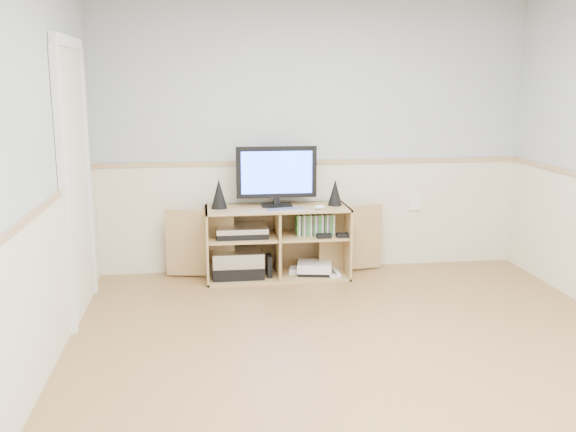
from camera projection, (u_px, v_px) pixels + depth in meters
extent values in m
cube|color=#A57C49|center=(372.00, 369.00, 4.03)|extent=(4.00, 4.50, 0.02)
cube|color=#A0A9AE|center=(21.00, 176.00, 3.51)|extent=(0.02, 4.50, 2.50)
cube|color=#A0A9AE|center=(313.00, 137.00, 5.96)|extent=(4.00, 0.02, 2.50)
cube|color=beige|center=(313.00, 216.00, 6.10)|extent=(4.00, 0.01, 1.00)
cube|color=tan|center=(313.00, 162.00, 5.98)|extent=(4.00, 0.02, 0.04)
cube|color=silver|center=(75.00, 184.00, 4.82)|extent=(0.03, 0.82, 2.00)
cube|color=tan|center=(277.00, 275.00, 5.89)|extent=(1.29, 0.48, 0.02)
cube|color=tan|center=(277.00, 208.00, 5.77)|extent=(1.29, 0.48, 0.02)
cube|color=tan|center=(207.00, 245.00, 5.75)|extent=(0.02, 0.48, 0.65)
cube|color=tan|center=(346.00, 240.00, 5.91)|extent=(0.02, 0.48, 0.65)
cube|color=tan|center=(274.00, 236.00, 6.05)|extent=(1.29, 0.02, 0.65)
cube|color=tan|center=(277.00, 242.00, 5.83)|extent=(0.02, 0.46, 0.61)
cube|color=tan|center=(242.00, 237.00, 5.78)|extent=(0.61, 0.44, 0.02)
cube|color=tan|center=(312.00, 235.00, 5.86)|extent=(0.61, 0.44, 0.02)
cube|color=tan|center=(200.00, 243.00, 5.80)|extent=(0.62, 0.13, 0.61)
cube|color=tan|center=(351.00, 238.00, 5.98)|extent=(0.62, 0.13, 0.61)
cube|color=black|center=(277.00, 205.00, 5.81)|extent=(0.27, 0.18, 0.02)
cube|color=black|center=(277.00, 201.00, 5.80)|extent=(0.05, 0.04, 0.06)
cube|color=black|center=(276.00, 172.00, 5.75)|extent=(0.72, 0.05, 0.46)
cube|color=blue|center=(277.00, 173.00, 5.72)|extent=(0.64, 0.01, 0.38)
cone|color=black|center=(219.00, 194.00, 5.69)|extent=(0.14, 0.14, 0.26)
cone|color=black|center=(335.00, 192.00, 5.83)|extent=(0.13, 0.13, 0.24)
cube|color=silver|center=(286.00, 209.00, 5.63)|extent=(0.34, 0.19, 0.01)
ellipsoid|color=white|center=(320.00, 207.00, 5.67)|extent=(0.11, 0.08, 0.04)
cube|color=black|center=(238.00, 270.00, 5.83)|extent=(0.46, 0.34, 0.11)
cube|color=silver|center=(238.00, 257.00, 5.81)|extent=(0.46, 0.34, 0.13)
cube|color=black|center=(242.00, 234.00, 5.77)|extent=(0.46, 0.32, 0.05)
cube|color=silver|center=(242.00, 229.00, 5.76)|extent=(0.46, 0.32, 0.05)
cube|color=black|center=(269.00, 266.00, 5.81)|extent=(0.04, 0.14, 0.20)
cube|color=white|center=(301.00, 270.00, 5.95)|extent=(0.24, 0.20, 0.05)
cube|color=black|center=(314.00, 272.00, 5.91)|extent=(0.34, 0.29, 0.03)
cube|color=white|center=(315.00, 266.00, 5.90)|extent=(0.35, 0.32, 0.08)
cube|color=white|center=(338.00, 274.00, 5.86)|extent=(0.04, 0.14, 0.03)
cube|color=white|center=(332.00, 269.00, 6.02)|extent=(0.09, 0.15, 0.03)
cube|color=#3F8C3F|center=(315.00, 224.00, 5.82)|extent=(0.34, 0.14, 0.19)
cube|color=white|center=(415.00, 204.00, 6.19)|extent=(0.12, 0.03, 0.12)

